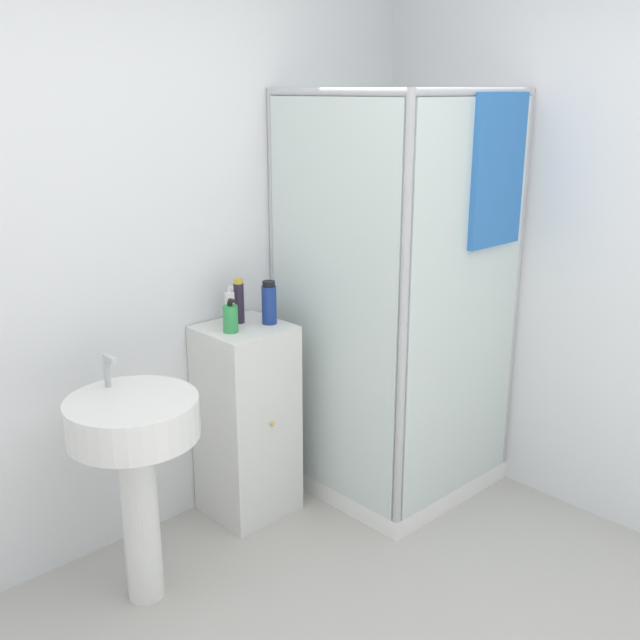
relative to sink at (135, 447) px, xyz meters
name	(u,v)px	position (x,y,z in m)	size (l,w,h in m)	color
wall_back	(106,262)	(0.17, 0.44, 0.60)	(6.40, 0.06, 2.50)	silver
shower_enclosure	(397,385)	(1.37, -0.10, -0.11)	(0.85, 0.88, 1.92)	white
vanity_cabinet	(247,421)	(0.70, 0.23, -0.19)	(0.37, 0.37, 0.91)	silver
sink	(135,447)	(0.00, 0.00, 0.00)	(0.49, 0.49, 0.97)	white
soap_dispenser	(230,318)	(0.61, 0.21, 0.33)	(0.07, 0.07, 0.15)	green
shampoo_bottle_tall_black	(239,301)	(0.72, 0.29, 0.36)	(0.05, 0.05, 0.20)	#281E33
shampoo_bottle_blue	(269,303)	(0.81, 0.19, 0.36)	(0.07, 0.07, 0.20)	navy
lotion_bottle_white	(230,309)	(0.66, 0.28, 0.34)	(0.04, 0.04, 0.18)	white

